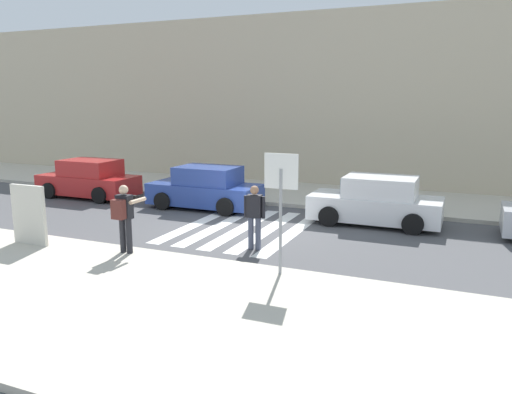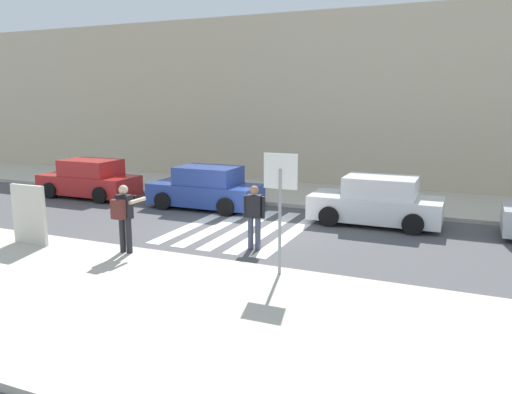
# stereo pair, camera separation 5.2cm
# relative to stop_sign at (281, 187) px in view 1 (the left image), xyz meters

# --- Properties ---
(ground_plane) EXTENTS (120.00, 120.00, 0.00)m
(ground_plane) POSITION_rel_stop_sign_xyz_m (-2.64, 3.63, -2.09)
(ground_plane) COLOR #4C4C4F
(sidewalk_near) EXTENTS (60.00, 6.00, 0.14)m
(sidewalk_near) POSITION_rel_stop_sign_xyz_m (-2.64, -2.57, -2.02)
(sidewalk_near) COLOR beige
(sidewalk_near) RESTS_ON ground
(sidewalk_far) EXTENTS (60.00, 4.80, 0.14)m
(sidewalk_far) POSITION_rel_stop_sign_xyz_m (-2.64, 9.63, -2.02)
(sidewalk_far) COLOR beige
(sidewalk_far) RESTS_ON ground
(building_facade_far) EXTENTS (56.00, 4.00, 7.76)m
(building_facade_far) POSITION_rel_stop_sign_xyz_m (-2.64, 14.03, 1.79)
(building_facade_far) COLOR beige
(building_facade_far) RESTS_ON ground
(crosswalk_stripe_0) EXTENTS (0.44, 5.20, 0.01)m
(crosswalk_stripe_0) POSITION_rel_stop_sign_xyz_m (-4.24, 3.83, -2.08)
(crosswalk_stripe_0) COLOR silver
(crosswalk_stripe_0) RESTS_ON ground
(crosswalk_stripe_1) EXTENTS (0.44, 5.20, 0.01)m
(crosswalk_stripe_1) POSITION_rel_stop_sign_xyz_m (-3.44, 3.83, -2.08)
(crosswalk_stripe_1) COLOR silver
(crosswalk_stripe_1) RESTS_ON ground
(crosswalk_stripe_2) EXTENTS (0.44, 5.20, 0.01)m
(crosswalk_stripe_2) POSITION_rel_stop_sign_xyz_m (-2.64, 3.83, -2.08)
(crosswalk_stripe_2) COLOR silver
(crosswalk_stripe_2) RESTS_ON ground
(crosswalk_stripe_3) EXTENTS (0.44, 5.20, 0.01)m
(crosswalk_stripe_3) POSITION_rel_stop_sign_xyz_m (-1.84, 3.83, -2.08)
(crosswalk_stripe_3) COLOR silver
(crosswalk_stripe_3) RESTS_ON ground
(crosswalk_stripe_4) EXTENTS (0.44, 5.20, 0.01)m
(crosswalk_stripe_4) POSITION_rel_stop_sign_xyz_m (-1.04, 3.83, -2.08)
(crosswalk_stripe_4) COLOR silver
(crosswalk_stripe_4) RESTS_ON ground
(stop_sign) EXTENTS (0.76, 0.08, 2.67)m
(stop_sign) POSITION_rel_stop_sign_xyz_m (0.00, 0.00, 0.00)
(stop_sign) COLOR gray
(stop_sign) RESTS_ON sidewalk_near
(photographer_with_backpack) EXTENTS (0.59, 0.85, 1.72)m
(photographer_with_backpack) POSITION_rel_stop_sign_xyz_m (-4.11, -0.08, -0.92)
(photographer_with_backpack) COLOR #232328
(photographer_with_backpack) RESTS_ON sidewalk_near
(pedestrian_crossing) EXTENTS (0.58, 0.28, 1.72)m
(pedestrian_crossing) POSITION_rel_stop_sign_xyz_m (-1.43, 1.88, -1.11)
(pedestrian_crossing) COLOR #474C60
(pedestrian_crossing) RESTS_ON ground
(parked_car_red) EXTENTS (4.10, 1.92, 1.55)m
(parked_car_red) POSITION_rel_stop_sign_xyz_m (-10.52, 5.93, -1.36)
(parked_car_red) COLOR red
(parked_car_red) RESTS_ON ground
(parked_car_blue) EXTENTS (4.10, 1.92, 1.55)m
(parked_car_blue) POSITION_rel_stop_sign_xyz_m (-5.11, 5.93, -1.36)
(parked_car_blue) COLOR #284293
(parked_car_blue) RESTS_ON ground
(parked_car_white) EXTENTS (4.10, 1.92, 1.55)m
(parked_car_white) POSITION_rel_stop_sign_xyz_m (1.07, 5.93, -1.36)
(parked_car_white) COLOR white
(parked_car_white) RESTS_ON ground
(advertising_board) EXTENTS (1.10, 0.11, 1.60)m
(advertising_board) POSITION_rel_stop_sign_xyz_m (-6.92, -0.43, -1.15)
(advertising_board) COLOR beige
(advertising_board) RESTS_ON sidewalk_near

